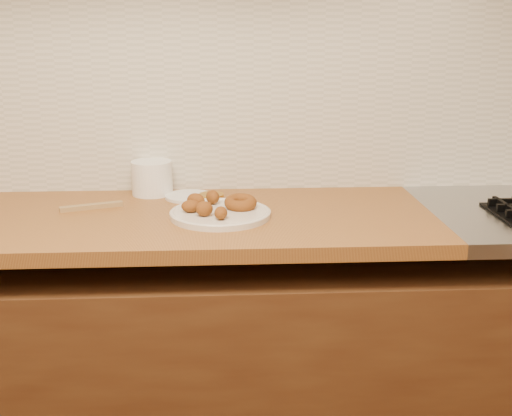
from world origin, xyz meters
name	(u,v)px	position (x,y,z in m)	size (l,w,h in m)	color
wall_back	(253,49)	(0.00, 2.00, 1.35)	(4.00, 0.02, 2.70)	#BEAB8F
base_cabinet	(259,371)	(0.00, 1.69, 0.39)	(3.60, 0.60, 0.77)	#523219
butcher_block	(31,223)	(-0.65, 1.69, 0.88)	(2.30, 0.62, 0.04)	#94612A
backsplash	(253,97)	(0.00, 1.99, 1.20)	(3.60, 0.02, 0.60)	beige
donut_plate	(220,214)	(-0.11, 1.66, 0.91)	(0.29, 0.29, 0.02)	beige
ring_donut	(240,202)	(-0.05, 1.69, 0.93)	(0.09, 0.09, 0.03)	brown
fried_dough_chunks	(203,204)	(-0.16, 1.66, 0.94)	(0.13, 0.21, 0.04)	brown
plastic_tub	(152,178)	(-0.33, 1.92, 0.95)	(0.13, 0.13, 0.11)	white
tub_lid	(189,196)	(-0.21, 1.87, 0.90)	(0.15, 0.15, 0.01)	silver
brass_jar_lid	(211,196)	(-0.14, 1.86, 0.91)	(0.08, 0.08, 0.01)	#B48122
wooden_utensil	(91,206)	(-0.49, 1.76, 0.91)	(0.18, 0.02, 0.01)	olive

